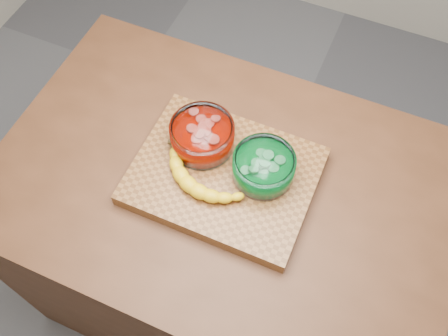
% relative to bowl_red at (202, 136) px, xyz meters
% --- Properties ---
extents(ground, '(3.50, 3.50, 0.00)m').
position_rel_bowl_red_xyz_m(ground, '(0.08, -0.05, -0.98)').
color(ground, '#5D5D61').
rests_on(ground, ground).
extents(counter, '(1.20, 0.80, 0.90)m').
position_rel_bowl_red_xyz_m(counter, '(0.08, -0.05, -0.53)').
color(counter, '#4E2A17').
rests_on(counter, ground).
extents(cutting_board, '(0.45, 0.35, 0.04)m').
position_rel_bowl_red_xyz_m(cutting_board, '(0.08, -0.05, -0.06)').
color(cutting_board, brown).
rests_on(cutting_board, counter).
extents(bowl_red, '(0.16, 0.16, 0.08)m').
position_rel_bowl_red_xyz_m(bowl_red, '(0.00, 0.00, 0.00)').
color(bowl_red, white).
rests_on(bowl_red, cutting_board).
extents(bowl_green, '(0.15, 0.15, 0.07)m').
position_rel_bowl_red_xyz_m(bowl_green, '(0.17, -0.02, -0.00)').
color(bowl_green, white).
rests_on(bowl_green, cutting_board).
extents(banana, '(0.26, 0.17, 0.04)m').
position_rel_bowl_red_xyz_m(banana, '(0.04, -0.09, -0.02)').
color(banana, yellow).
rests_on(banana, cutting_board).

